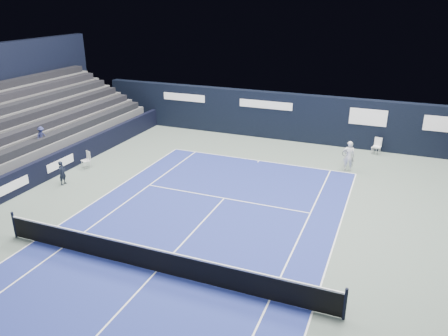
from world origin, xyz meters
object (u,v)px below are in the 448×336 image
(tennis_player, at_px, (349,156))
(folding_chair_back_b, at_px, (377,145))
(line_judge_chair, at_px, (87,158))
(folding_chair_back_a, at_px, (377,144))
(tennis_net, at_px, (155,259))

(tennis_player, bearing_deg, folding_chair_back_b, 69.37)
(line_judge_chair, bearing_deg, folding_chair_back_a, 54.16)
(line_judge_chair, xyz_separation_m, tennis_net, (8.58, -7.24, -0.04))
(folding_chair_back_a, distance_m, folding_chair_back_b, 0.08)
(line_judge_chair, bearing_deg, tennis_net, -15.98)
(tennis_player, bearing_deg, tennis_net, -112.04)
(folding_chair_back_a, xyz_separation_m, tennis_net, (-6.22, -15.78, -0.06))
(folding_chair_back_a, height_order, tennis_player, tennis_player)
(folding_chair_back_b, xyz_separation_m, tennis_player, (-1.30, -3.46, 0.27))
(folding_chair_back_a, relative_size, folding_chair_back_b, 0.84)
(folding_chair_back_b, bearing_deg, folding_chair_back_a, 135.17)
(folding_chair_back_b, xyz_separation_m, tennis_net, (-6.26, -15.72, -0.07))
(tennis_net, bearing_deg, folding_chair_back_a, 68.50)
(line_judge_chair, distance_m, tennis_player, 14.45)
(folding_chair_back_a, distance_m, line_judge_chair, 17.09)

